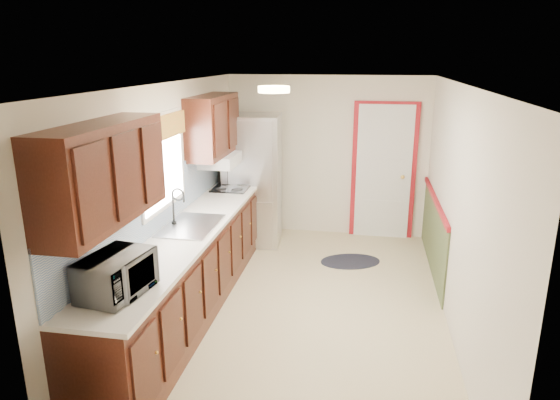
% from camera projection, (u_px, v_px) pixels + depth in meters
% --- Properties ---
extents(room_shell, '(3.20, 5.20, 2.52)m').
position_uv_depth(room_shell, '(306.00, 203.00, 5.16)').
color(room_shell, beige).
rests_on(room_shell, ground).
extents(kitchen_run, '(0.63, 4.00, 2.20)m').
position_uv_depth(kitchen_run, '(185.00, 241.00, 5.20)').
color(kitchen_run, '#34130B').
rests_on(kitchen_run, ground).
extents(back_wall_trim, '(1.12, 2.30, 2.08)m').
position_uv_depth(back_wall_trim, '(393.00, 184.00, 7.17)').
color(back_wall_trim, maroon).
rests_on(back_wall_trim, ground).
extents(ceiling_fixture, '(0.30, 0.30, 0.06)m').
position_uv_depth(ceiling_fixture, '(274.00, 89.00, 4.70)').
color(ceiling_fixture, '#FFD88C').
rests_on(ceiling_fixture, room_shell).
extents(microwave, '(0.39, 0.60, 0.38)m').
position_uv_depth(microwave, '(116.00, 271.00, 3.70)').
color(microwave, white).
rests_on(microwave, kitchen_run).
extents(refrigerator, '(0.84, 0.81, 1.87)m').
position_uv_depth(refrigerator, '(253.00, 180.00, 7.22)').
color(refrigerator, '#B7B7BC').
rests_on(refrigerator, ground).
extents(rug, '(0.92, 0.73, 0.01)m').
position_uv_depth(rug, '(350.00, 261.00, 6.70)').
color(rug, black).
rests_on(rug, ground).
extents(cooktop, '(0.47, 0.56, 0.02)m').
position_uv_depth(cooktop, '(232.00, 187.00, 6.76)').
color(cooktop, black).
rests_on(cooktop, kitchen_run).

